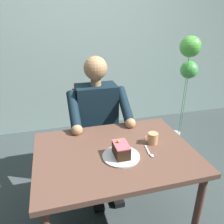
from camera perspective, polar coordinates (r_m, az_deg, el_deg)
ground_plane at (r=2.05m, az=0.64°, el=-26.24°), size 14.00×14.00×0.00m
cafe_rear_panel at (r=3.16m, az=-9.31°, el=22.29°), size 6.40×0.12×3.00m
dining_table at (r=1.63m, az=0.75°, el=-12.11°), size 1.08×0.79×0.70m
chair at (r=2.27m, az=-4.18°, el=-4.33°), size 0.42×0.42×0.91m
seated_person at (r=2.05m, az=-3.35°, el=-2.96°), size 0.53×0.58×1.24m
dessert_plate at (r=1.52m, az=2.28°, el=-11.04°), size 0.25×0.25×0.01m
cake_slice at (r=1.49m, az=2.31°, el=-9.47°), size 0.09×0.14×0.11m
coffee_cup at (r=1.67m, az=10.17°, el=-6.45°), size 0.11×0.07×0.08m
dessert_spoon at (r=1.58m, az=9.46°, el=-10.09°), size 0.03×0.14×0.01m
balloon_display at (r=2.64m, az=18.36°, el=9.78°), size 0.27×0.27×1.36m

